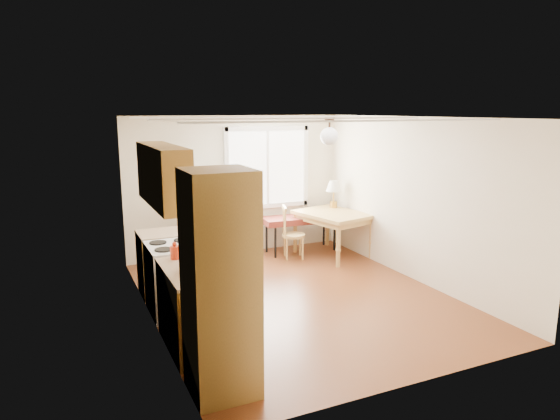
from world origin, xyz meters
TOP-DOWN VIEW (x-y plane):
  - room_shell at (0.00, 0.00)m, footprint 4.60×5.60m
  - kitchen_run at (-1.72, -0.63)m, footprint 0.65×3.40m
  - window_unit at (0.60, 2.47)m, footprint 1.64×0.05m
  - pendant_light at (0.70, 0.40)m, footprint 0.26×0.26m
  - refrigerator at (-0.60, 2.12)m, footprint 0.64×0.67m
  - bench at (1.10, 2.08)m, footprint 1.47×0.62m
  - dining_table at (1.50, 1.60)m, footprint 1.22×1.46m
  - chair at (0.70, 1.75)m, footprint 0.45×0.44m
  - table_lamp at (1.74, 1.99)m, footprint 0.29×0.29m
  - coffee_maker at (-1.72, -0.88)m, footprint 0.21×0.25m
  - kettle at (-1.79, -0.40)m, footprint 0.11×0.11m

SIDE VIEW (x-z plane):
  - chair at x=0.70m, z-range 0.07..0.99m
  - bench at x=1.10m, z-range 0.26..0.93m
  - dining_table at x=1.50m, z-range 0.29..1.09m
  - refrigerator at x=-0.60m, z-range 0.00..1.55m
  - kitchen_run at x=-1.72m, z-range -0.26..1.94m
  - kettle at x=-1.79m, z-range 0.88..1.09m
  - coffee_maker at x=-1.72m, z-range 0.85..1.20m
  - table_lamp at x=1.74m, z-range 0.91..1.42m
  - room_shell at x=0.00m, z-range -0.06..2.56m
  - window_unit at x=0.60m, z-range 0.79..2.31m
  - pendant_light at x=0.70m, z-range 2.04..2.44m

